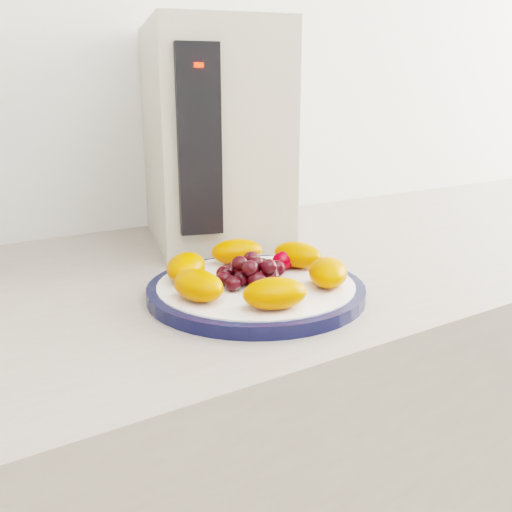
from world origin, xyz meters
TOP-DOWN VIEW (x-y plane):
  - plate_rim at (0.10, 1.08)m, footprint 0.26×0.26m
  - plate_face at (0.10, 1.08)m, footprint 0.23×0.23m
  - appliance_body at (0.19, 1.34)m, footprint 0.26×0.31m
  - appliance_panel at (0.10, 1.22)m, footprint 0.06×0.03m
  - appliance_led at (0.10, 1.21)m, footprint 0.01×0.01m
  - fruit_plate at (0.10, 1.08)m, footprint 0.22×0.22m

SIDE VIEW (x-z plane):
  - plate_rim at x=0.10m, z-range 0.90..0.91m
  - plate_face at x=0.10m, z-range 0.90..0.92m
  - fruit_plate at x=0.10m, z-range 0.92..0.95m
  - appliance_body at x=0.19m, z-range 0.90..1.23m
  - appliance_panel at x=0.10m, z-range 0.95..1.19m
  - appliance_led at x=0.10m, z-range 1.16..1.17m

